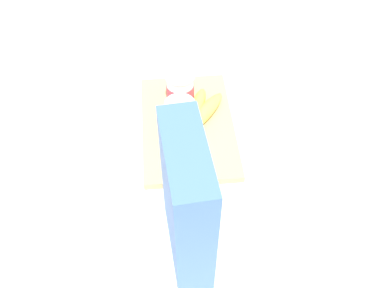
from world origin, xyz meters
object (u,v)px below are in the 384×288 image
cutting_board (188,126)px  cereal_box (187,204)px  yogurt_cup_back (180,90)px  yogurt_cup_front (180,119)px  banana_bunch (196,110)px

cutting_board → cereal_box: bearing=175.0°
cutting_board → yogurt_cup_back: bearing=9.3°
cereal_box → yogurt_cup_front: size_ratio=3.08×
banana_bunch → cereal_box: bearing=171.8°
cereal_box → yogurt_cup_back: bearing=173.0°
banana_bunch → cutting_board: bearing=140.9°
yogurt_cup_back → banana_bunch: 0.06m
cutting_board → banana_bunch: size_ratio=2.12×
cereal_box → yogurt_cup_back: 0.39m
cereal_box → cutting_board: bearing=170.3°
cereal_box → yogurt_cup_front: 0.30m
cutting_board → yogurt_cup_front: (-0.03, 0.02, 0.06)m
yogurt_cup_back → banana_bunch: bearing=-144.2°
yogurt_cup_front → banana_bunch: 0.07m
cutting_board → cereal_box: cereal_box is taller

